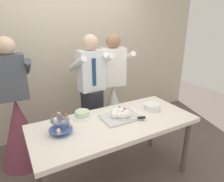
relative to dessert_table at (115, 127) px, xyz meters
The scene contains 10 objects.
ground_plane 0.70m from the dessert_table, ahead, with size 8.00×8.00×0.00m, color #564C47.
rear_wall 1.65m from the dessert_table, 90.00° to the left, with size 5.20×0.10×2.90m, color beige.
dessert_table is the anchor object (origin of this frame).
cupcake_stand 0.60m from the dessert_table, behind, with size 0.23×0.23×0.21m.
main_cake_tray 0.16m from the dessert_table, 23.25° to the left, with size 0.43×0.34×0.12m.
plate_stack 0.57m from the dessert_table, ahead, with size 0.20×0.20×0.08m.
round_cake 0.40m from the dessert_table, 134.03° to the left, with size 0.24×0.24×0.07m.
person_groom 0.72m from the dessert_table, 86.37° to the left, with size 0.48×0.51×1.66m.
person_bride 0.88m from the dessert_table, 61.75° to the left, with size 0.57×0.56×1.66m.
person_guest 1.26m from the dessert_table, 136.76° to the left, with size 0.56×0.56×1.66m.
Camera 1 is at (-0.97, -1.67, 1.81)m, focal length 31.67 mm.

